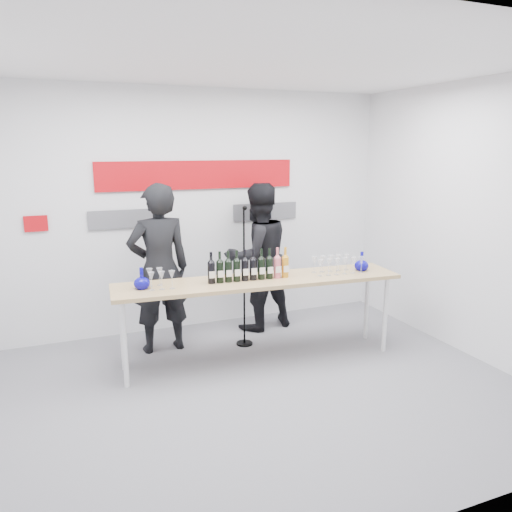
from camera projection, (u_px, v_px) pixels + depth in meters
The scene contains 12 objects.
ground at pixel (260, 389), 4.82m from camera, with size 5.00×5.00×0.00m, color slate.
back_wall at pixel (199, 211), 6.30m from camera, with size 5.00×0.04×3.00m, color silver.
signage at pixel (195, 187), 6.19m from camera, with size 3.38×0.02×0.79m.
tasting_table at pixel (260, 285), 5.30m from camera, with size 3.10×0.86×0.92m.
wine_bottles at pixel (249, 265), 5.21m from camera, with size 0.89×0.15×0.33m.
decanter_left at pixel (142, 278), 4.91m from camera, with size 0.16×0.16×0.21m, color #0A0785, non-canonical shape.
decanter_right at pixel (362, 261), 5.64m from camera, with size 0.16×0.16×0.21m, color #0A0785, non-canonical shape.
glasses_left at pixel (159, 279), 4.94m from camera, with size 0.26×0.24×0.18m.
glasses_right at pixel (336, 265), 5.53m from camera, with size 0.56×0.26×0.18m.
presenter_left at pixel (159, 269), 5.57m from camera, with size 0.70×0.46×1.91m, color black.
presenter_right at pixel (258, 257), 6.29m from camera, with size 0.90×0.70×1.86m, color black.
mic_stand at pixel (244, 304), 5.81m from camera, with size 0.19×0.19×1.65m.
Camera 1 is at (-1.72, -4.08, 2.30)m, focal length 35.00 mm.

